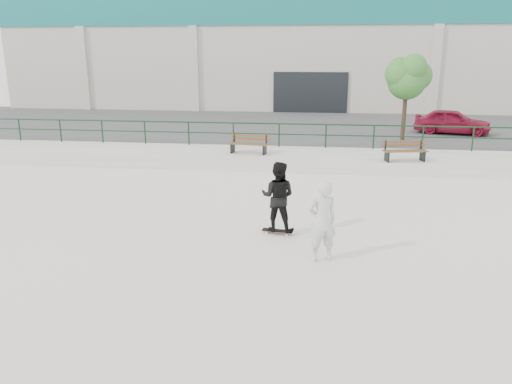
# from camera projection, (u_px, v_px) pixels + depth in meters

# --- Properties ---
(ground) EXTENTS (120.00, 120.00, 0.00)m
(ground) POSITION_uv_depth(u_px,v_px,m) (282.00, 255.00, 11.31)
(ground) COLOR white
(ground) RESTS_ON ground
(ledge) EXTENTS (30.00, 3.00, 0.50)m
(ledge) POSITION_uv_depth(u_px,v_px,m) (301.00, 159.00, 20.32)
(ledge) COLOR #B1ADA2
(ledge) RESTS_ON ground
(parking_strip) EXTENTS (60.00, 14.00, 0.50)m
(parking_strip) POSITION_uv_depth(u_px,v_px,m) (307.00, 129.00, 28.44)
(parking_strip) COLOR #3D3D3D
(parking_strip) RESTS_ON ground
(railing) EXTENTS (28.00, 0.06, 1.03)m
(railing) POSITION_uv_depth(u_px,v_px,m) (302.00, 130.00, 21.29)
(railing) COLOR #13361D
(railing) RESTS_ON ledge
(commercial_building) EXTENTS (44.20, 16.33, 8.00)m
(commercial_building) POSITION_uv_depth(u_px,v_px,m) (314.00, 51.00, 40.64)
(commercial_building) COLOR beige
(commercial_building) RESTS_ON ground
(bench_left) EXTENTS (1.68, 0.73, 0.75)m
(bench_left) POSITION_uv_depth(u_px,v_px,m) (249.00, 144.00, 20.13)
(bench_left) COLOR #53301C
(bench_left) RESTS_ON ledge
(bench_right) EXTENTS (1.71, 0.81, 0.76)m
(bench_right) POSITION_uv_depth(u_px,v_px,m) (405.00, 151.00, 18.67)
(bench_right) COLOR #53301C
(bench_right) RESTS_ON ledge
(tree) EXTENTS (2.19, 1.95, 3.90)m
(tree) POSITION_uv_depth(u_px,v_px,m) (408.00, 76.00, 22.58)
(tree) COLOR #423021
(tree) RESTS_ON parking_strip
(red_car) EXTENTS (3.88, 2.29, 1.24)m
(red_car) POSITION_uv_depth(u_px,v_px,m) (452.00, 121.00, 24.96)
(red_car) COLOR maroon
(red_car) RESTS_ON parking_strip
(skateboard) EXTENTS (0.80, 0.31, 0.09)m
(skateboard) POSITION_uv_depth(u_px,v_px,m) (277.00, 231.00, 12.63)
(skateboard) COLOR black
(skateboard) RESTS_ON ground
(standing_skater) EXTENTS (0.95, 0.79, 1.77)m
(standing_skater) POSITION_uv_depth(u_px,v_px,m) (278.00, 197.00, 12.38)
(standing_skater) COLOR black
(standing_skater) RESTS_ON skateboard
(seated_skater) EXTENTS (0.78, 0.66, 1.82)m
(seated_skater) POSITION_uv_depth(u_px,v_px,m) (322.00, 221.00, 10.79)
(seated_skater) COLOR silver
(seated_skater) RESTS_ON ground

